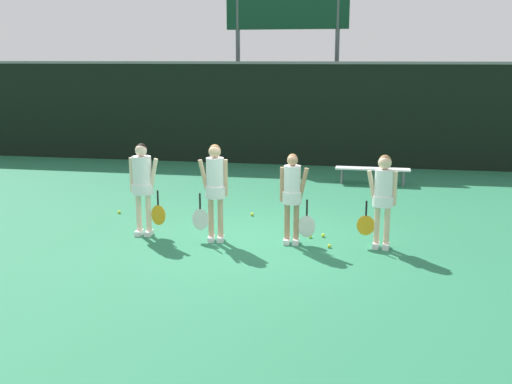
{
  "coord_description": "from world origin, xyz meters",
  "views": [
    {
      "loc": [
        1.85,
        -10.21,
        3.26
      ],
      "look_at": [
        -0.03,
        0.0,
        0.92
      ],
      "focal_mm": 42.0,
      "sensor_mm": 36.0,
      "label": 1
    }
  ],
  "objects_px": {
    "bench_courtside": "(373,170)",
    "tennis_ball_1": "(323,235)",
    "tennis_ball_0": "(119,212)",
    "player_2": "(293,192)",
    "player_1": "(215,185)",
    "player_3": "(383,193)",
    "player_0": "(143,181)",
    "scoreboard": "(287,24)",
    "tennis_ball_3": "(329,246)",
    "tennis_ball_4": "(252,214)",
    "tennis_ball_2": "(310,236)"
  },
  "relations": [
    {
      "from": "bench_courtside",
      "to": "tennis_ball_1",
      "type": "bearing_deg",
      "value": -99.85
    },
    {
      "from": "tennis_ball_2",
      "to": "tennis_ball_4",
      "type": "xyz_separation_m",
      "value": [
        -1.35,
        1.37,
        0.0
      ]
    },
    {
      "from": "player_1",
      "to": "tennis_ball_2",
      "type": "relative_size",
      "value": 26.97
    },
    {
      "from": "scoreboard",
      "to": "player_1",
      "type": "xyz_separation_m",
      "value": [
        -0.02,
        -9.43,
        -3.25
      ]
    },
    {
      "from": "bench_courtside",
      "to": "tennis_ball_0",
      "type": "xyz_separation_m",
      "value": [
        -5.34,
        -4.07,
        -0.34
      ]
    },
    {
      "from": "player_1",
      "to": "tennis_ball_3",
      "type": "distance_m",
      "value": 2.3
    },
    {
      "from": "player_0",
      "to": "tennis_ball_1",
      "type": "relative_size",
      "value": 24.92
    },
    {
      "from": "player_3",
      "to": "player_2",
      "type": "bearing_deg",
      "value": -172.69
    },
    {
      "from": "player_1",
      "to": "player_3",
      "type": "bearing_deg",
      "value": -5.99
    },
    {
      "from": "player_1",
      "to": "tennis_ball_2",
      "type": "height_order",
      "value": "player_1"
    },
    {
      "from": "bench_courtside",
      "to": "tennis_ball_0",
      "type": "distance_m",
      "value": 6.72
    },
    {
      "from": "tennis_ball_3",
      "to": "tennis_ball_4",
      "type": "height_order",
      "value": "tennis_ball_4"
    },
    {
      "from": "player_0",
      "to": "tennis_ball_2",
      "type": "distance_m",
      "value": 3.26
    },
    {
      "from": "scoreboard",
      "to": "tennis_ball_3",
      "type": "xyz_separation_m",
      "value": [
        2.05,
        -9.48,
        -4.26
      ]
    },
    {
      "from": "bench_courtside",
      "to": "player_0",
      "type": "relative_size",
      "value": 1.12
    },
    {
      "from": "tennis_ball_0",
      "to": "tennis_ball_1",
      "type": "relative_size",
      "value": 0.98
    },
    {
      "from": "player_0",
      "to": "player_3",
      "type": "height_order",
      "value": "player_0"
    },
    {
      "from": "player_3",
      "to": "tennis_ball_3",
      "type": "height_order",
      "value": "player_3"
    },
    {
      "from": "player_1",
      "to": "player_2",
      "type": "height_order",
      "value": "player_1"
    },
    {
      "from": "player_3",
      "to": "bench_courtside",
      "type": "bearing_deg",
      "value": 97.51
    },
    {
      "from": "player_3",
      "to": "tennis_ball_2",
      "type": "relative_size",
      "value": 25.13
    },
    {
      "from": "player_0",
      "to": "tennis_ball_4",
      "type": "relative_size",
      "value": 24.66
    },
    {
      "from": "player_3",
      "to": "tennis_ball_0",
      "type": "bearing_deg",
      "value": 172.05
    },
    {
      "from": "player_0",
      "to": "player_1",
      "type": "height_order",
      "value": "player_1"
    },
    {
      "from": "scoreboard",
      "to": "tennis_ball_0",
      "type": "xyz_separation_m",
      "value": [
        -2.52,
        -7.92,
        -4.26
      ]
    },
    {
      "from": "player_2",
      "to": "player_3",
      "type": "height_order",
      "value": "player_3"
    },
    {
      "from": "tennis_ball_3",
      "to": "player_3",
      "type": "bearing_deg",
      "value": 11.22
    },
    {
      "from": "tennis_ball_2",
      "to": "scoreboard",
      "type": "bearing_deg",
      "value": 100.5
    },
    {
      "from": "tennis_ball_0",
      "to": "bench_courtside",
      "type": "bearing_deg",
      "value": 37.34
    },
    {
      "from": "player_1",
      "to": "player_3",
      "type": "distance_m",
      "value": 2.95
    },
    {
      "from": "bench_courtside",
      "to": "player_2",
      "type": "distance_m",
      "value": 5.7
    },
    {
      "from": "player_1",
      "to": "tennis_ball_4",
      "type": "distance_m",
      "value": 2.12
    },
    {
      "from": "player_1",
      "to": "tennis_ball_1",
      "type": "distance_m",
      "value": 2.24
    },
    {
      "from": "bench_courtside",
      "to": "tennis_ball_4",
      "type": "height_order",
      "value": "bench_courtside"
    },
    {
      "from": "tennis_ball_1",
      "to": "tennis_ball_0",
      "type": "bearing_deg",
      "value": 168.08
    },
    {
      "from": "player_1",
      "to": "player_3",
      "type": "height_order",
      "value": "player_1"
    },
    {
      "from": "tennis_ball_3",
      "to": "player_2",
      "type": "bearing_deg",
      "value": 167.78
    },
    {
      "from": "player_2",
      "to": "tennis_ball_4",
      "type": "xyz_separation_m",
      "value": [
        -1.06,
        1.74,
        -0.9
      ]
    },
    {
      "from": "scoreboard",
      "to": "tennis_ball_1",
      "type": "distance_m",
      "value": 10.0
    },
    {
      "from": "scoreboard",
      "to": "tennis_ball_3",
      "type": "height_order",
      "value": "scoreboard"
    },
    {
      "from": "tennis_ball_0",
      "to": "tennis_ball_4",
      "type": "xyz_separation_m",
      "value": [
        2.83,
        0.33,
        0.0
      ]
    },
    {
      "from": "scoreboard",
      "to": "tennis_ball_2",
      "type": "relative_size",
      "value": 83.44
    },
    {
      "from": "tennis_ball_0",
      "to": "player_1",
      "type": "bearing_deg",
      "value": -31.07
    },
    {
      "from": "player_3",
      "to": "scoreboard",
      "type": "bearing_deg",
      "value": 113.76
    },
    {
      "from": "player_2",
      "to": "player_3",
      "type": "bearing_deg",
      "value": -0.43
    },
    {
      "from": "player_1",
      "to": "tennis_ball_2",
      "type": "bearing_deg",
      "value": 7.17
    },
    {
      "from": "player_0",
      "to": "tennis_ball_1",
      "type": "xyz_separation_m",
      "value": [
        3.31,
        0.46,
        -1.0
      ]
    },
    {
      "from": "player_2",
      "to": "tennis_ball_1",
      "type": "height_order",
      "value": "player_2"
    },
    {
      "from": "bench_courtside",
      "to": "player_3",
      "type": "xyz_separation_m",
      "value": [
        0.11,
        -5.45,
        0.61
      ]
    },
    {
      "from": "player_2",
      "to": "tennis_ball_0",
      "type": "distance_m",
      "value": 4.24
    }
  ]
}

